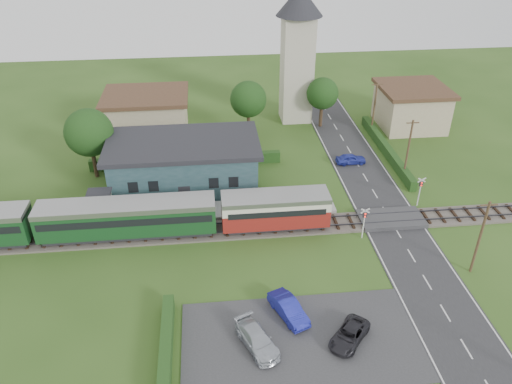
{
  "coord_description": "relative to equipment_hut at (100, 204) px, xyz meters",
  "views": [
    {
      "loc": [
        -7.31,
        -36.5,
        27.79
      ],
      "look_at": [
        -3.03,
        4.0,
        2.92
      ],
      "focal_mm": 35.0,
      "sensor_mm": 36.0,
      "label": 1
    }
  ],
  "objects": [
    {
      "name": "house_west",
      "position": [
        3.0,
        19.8,
        1.04
      ],
      "size": [
        10.8,
        8.8,
        5.5
      ],
      "color": "tan",
      "rests_on": "ground"
    },
    {
      "name": "platform",
      "position": [
        8.0,
        0.0,
        -1.52
      ],
      "size": [
        30.0,
        3.0,
        0.45
      ],
      "primitive_type": "cube",
      "color": "gray",
      "rests_on": "ground"
    },
    {
      "name": "hedge_roadside",
      "position": [
        32.2,
        10.8,
        -1.15
      ],
      "size": [
        0.8,
        18.0,
        1.2
      ],
      "primitive_type": "cube",
      "color": "#193814",
      "rests_on": "ground"
    },
    {
      "name": "car_on_road",
      "position": [
        27.22,
        8.76,
        -1.1
      ],
      "size": [
        3.54,
        1.52,
        1.19
      ],
      "primitive_type": "imported",
      "rotation": [
        0.0,
        0.0,
        1.6
      ],
      "color": "#2B36AA",
      "rests_on": "road"
    },
    {
      "name": "utility_pole_b",
      "position": [
        32.2,
        -11.2,
        1.88
      ],
      "size": [
        1.4,
        0.22,
        7.0
      ],
      "color": "#473321",
      "rests_on": "ground"
    },
    {
      "name": "pedestrian_near",
      "position": [
        13.23,
        -0.16,
        -0.31
      ],
      "size": [
        0.84,
        0.69,
        1.98
      ],
      "primitive_type": "imported",
      "rotation": [
        0.0,
        0.0,
        3.49
      ],
      "color": "gray",
      "rests_on": "platform"
    },
    {
      "name": "house_east",
      "position": [
        38.0,
        18.8,
        1.05
      ],
      "size": [
        8.8,
        8.8,
        5.5
      ],
      "color": "tan",
      "rests_on": "ground"
    },
    {
      "name": "train",
      "position": [
        -0.21,
        -3.2,
        0.43
      ],
      "size": [
        43.2,
        2.9,
        3.4
      ],
      "color": "#232328",
      "rests_on": "ground"
    },
    {
      "name": "crossing_signal_near",
      "position": [
        24.4,
        -5.61,
        0.39
      ],
      "size": [
        0.84,
        0.28,
        3.28
      ],
      "color": "silver",
      "rests_on": "ground"
    },
    {
      "name": "tree_b",
      "position": [
        16.0,
        17.8,
        3.27
      ],
      "size": [
        4.6,
        4.6,
        7.34
      ],
      "color": "#332316",
      "rests_on": "ground"
    },
    {
      "name": "car_park_silver",
      "position": [
        13.33,
        -17.4,
        -1.03
      ],
      "size": [
        3.36,
        4.73,
        1.27
      ],
      "primitive_type": "imported",
      "rotation": [
        0.0,
        0.0,
        0.4
      ],
      "color": "#B3B7C1",
      "rests_on": "car_park"
    },
    {
      "name": "car_park",
      "position": [
        16.5,
        -17.2,
        -1.71
      ],
      "size": [
        17.0,
        9.0,
        0.08
      ],
      "primitive_type": "cube",
      "color": "#333335",
      "rests_on": "ground"
    },
    {
      "name": "streetlamp_east",
      "position": [
        34.0,
        21.8,
        1.29
      ],
      "size": [
        0.3,
        0.3,
        5.15
      ],
      "color": "#3F3F47",
      "rests_on": "ground"
    },
    {
      "name": "pedestrian_far",
      "position": [
        1.95,
        -0.39,
        -0.55
      ],
      "size": [
        0.69,
        0.82,
        1.49
      ],
      "primitive_type": "imported",
      "rotation": [
        0.0,
        0.0,
        1.37
      ],
      "color": "gray",
      "rests_on": "platform"
    },
    {
      "name": "car_park_blue",
      "position": [
        16.0,
        -14.7,
        -0.99
      ],
      "size": [
        2.92,
        4.35,
        1.36
      ],
      "primitive_type": "imported",
      "rotation": [
        0.0,
        0.0,
        0.4
      ],
      "color": "#1F24A0",
      "rests_on": "car_park"
    },
    {
      "name": "car_park_dark",
      "position": [
        19.92,
        -17.58,
        -1.13
      ],
      "size": [
        3.89,
        4.14,
        1.08
      ],
      "primitive_type": "imported",
      "rotation": [
        0.0,
        0.0,
        -0.7
      ],
      "color": "#232227",
      "rests_on": "car_park"
    },
    {
      "name": "equipment_hut",
      "position": [
        0.0,
        0.0,
        0.0
      ],
      "size": [
        2.3,
        2.3,
        2.55
      ],
      "color": "#BFB5A1",
      "rests_on": "platform"
    },
    {
      "name": "church_tower",
      "position": [
        23.0,
        22.8,
        8.48
      ],
      "size": [
        6.0,
        6.0,
        17.6
      ],
      "color": "#BFB5A1",
      "rests_on": "ground"
    },
    {
      "name": "streetlamp_west",
      "position": [
        -4.0,
        14.8,
        1.29
      ],
      "size": [
        0.3,
        0.3,
        5.15
      ],
      "color": "#3F3F47",
      "rests_on": "ground"
    },
    {
      "name": "hedge_carpark",
      "position": [
        7.0,
        -17.2,
        -1.15
      ],
      "size": [
        0.8,
        9.0,
        1.2
      ],
      "primitive_type": "cube",
      "color": "#193814",
      "rests_on": "ground"
    },
    {
      "name": "tree_c",
      "position": [
        26.0,
        19.8,
        2.91
      ],
      "size": [
        4.2,
        4.2,
        6.78
      ],
      "color": "#332316",
      "rests_on": "ground"
    },
    {
      "name": "ground",
      "position": [
        18.0,
        -5.2,
        -1.75
      ],
      "size": [
        120.0,
        120.0,
        0.0
      ],
      "primitive_type": "plane",
      "color": "#2D4C19"
    },
    {
      "name": "tree_a",
      "position": [
        -2.0,
        8.8,
        3.63
      ],
      "size": [
        5.2,
        5.2,
        8.0
      ],
      "color": "#332316",
      "rests_on": "ground"
    },
    {
      "name": "utility_pole_c",
      "position": [
        32.2,
        4.8,
        1.88
      ],
      "size": [
        1.4,
        0.22,
        7.0
      ],
      "color": "#473321",
      "rests_on": "ground"
    },
    {
      "name": "utility_pole_d",
      "position": [
        32.2,
        16.8,
        1.88
      ],
      "size": [
        1.4,
        0.22,
        7.0
      ],
      "color": "#473321",
      "rests_on": "ground"
    },
    {
      "name": "crossing_signal_far",
      "position": [
        31.6,
        -0.81,
        0.39
      ],
      "size": [
        0.84,
        0.28,
        3.28
      ],
      "color": "silver",
      "rests_on": "ground"
    },
    {
      "name": "station_building",
      "position": [
        8.0,
        5.79,
        0.95
      ],
      "size": [
        16.0,
        9.0,
        5.3
      ],
      "color": "#234347",
      "rests_on": "ground"
    },
    {
      "name": "railway_track",
      "position": [
        18.0,
        -3.2,
        -1.64
      ],
      "size": [
        76.0,
        3.2,
        0.49
      ],
      "color": "#4C443D",
      "rests_on": "ground"
    },
    {
      "name": "crossing_deck",
      "position": [
        28.0,
        -3.2,
        -1.52
      ],
      "size": [
        6.2,
        3.4,
        0.45
      ],
      "primitive_type": "cube",
      "color": "#333335",
      "rests_on": "ground"
    },
    {
      "name": "hedge_station",
      "position": [
        8.0,
        10.3,
        -1.1
      ],
      "size": [
        22.0,
        0.8,
        1.3
      ],
      "primitive_type": "cube",
      "color": "#193814",
      "rests_on": "ground"
    },
    {
      "name": "road",
      "position": [
        28.0,
        -5.2,
        -1.72
      ],
      "size": [
        6.0,
        70.0,
        0.05
      ],
      "primitive_type": "cube",
      "color": "#28282B",
      "rests_on": "ground"
    }
  ]
}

